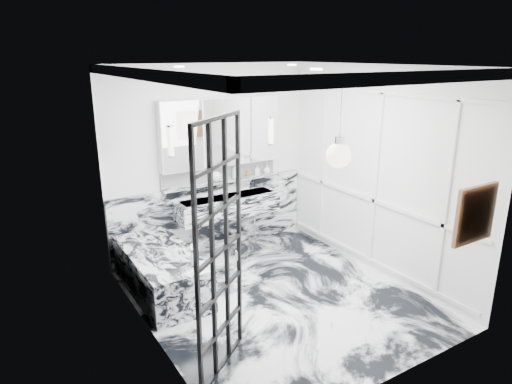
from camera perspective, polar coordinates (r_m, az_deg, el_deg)
floor at (r=5.88m, az=2.70°, el=-12.95°), size 3.60×3.60×0.00m
ceiling at (r=5.09m, az=3.15°, el=15.49°), size 3.60×3.60×0.00m
wall_back at (r=6.82m, az=-5.71°, el=3.94°), size 3.60×0.00×3.60m
wall_front at (r=4.06m, az=17.56°, el=-6.02°), size 3.60×0.00×3.60m
wall_left at (r=4.64m, az=-13.61°, el=-2.77°), size 0.00×3.60×3.60m
wall_right at (r=6.34m, az=14.92°, el=2.43°), size 0.00×3.60×3.60m
marble_clad_back at (r=7.05m, az=-5.42°, el=-3.04°), size 3.18×0.05×1.05m
marble_clad_left at (r=4.67m, az=-13.38°, el=-3.43°), size 0.02×3.56×2.68m
panel_molding at (r=6.35m, az=14.73°, el=1.53°), size 0.03×3.40×2.30m
soap_bottle_a at (r=6.96m, az=-2.68°, el=2.58°), size 0.10×0.10×0.22m
soap_bottle_b at (r=7.16m, az=0.13°, el=2.75°), size 0.10×0.10×0.16m
soap_bottle_c at (r=7.26m, az=1.35°, el=2.86°), size 0.13×0.13×0.14m
face_pot at (r=6.82m, az=-5.04°, el=1.92°), size 0.16×0.16×0.16m
amber_bottle at (r=7.08m, az=-1.06°, el=2.34°), size 0.04×0.04×0.10m
flower_vase at (r=5.46m, az=-7.83°, el=-8.36°), size 0.08×0.08×0.12m
crittall_door at (r=4.18m, az=-4.55°, el=-7.43°), size 0.72×0.56×2.41m
artwork at (r=4.92m, az=25.73°, el=-2.53°), size 0.48×0.05×0.48m
pendant_light at (r=4.16m, az=10.28°, el=4.50°), size 0.23×0.23×0.23m
trough_sink at (r=6.86m, az=-3.52°, el=-1.75°), size 1.60×0.45×0.30m
ledge at (r=6.90m, az=-4.22°, el=1.30°), size 1.90×0.14×0.04m
subway_tile at (r=6.92m, az=-4.49°, el=2.50°), size 1.90×0.03×0.23m
mirror_cabinet at (r=6.74m, az=-4.38°, el=7.46°), size 1.90×0.16×1.00m
sconce_left at (r=6.33m, az=-10.60°, el=6.23°), size 0.07×0.07×0.40m
sconce_right at (r=7.08m, az=1.93°, el=7.63°), size 0.07×0.07×0.40m
bathtub at (r=5.99m, az=-11.74°, el=-9.74°), size 0.75×1.65×0.55m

